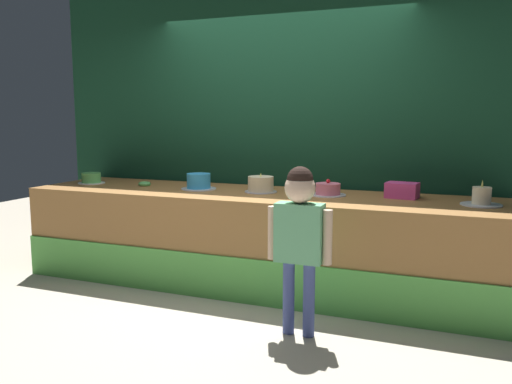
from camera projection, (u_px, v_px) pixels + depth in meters
The scene contains 11 objects.
ground_plane at pixel (236, 302), 4.41m from camera, with size 12.00×12.00×0.00m, color #BCB29E.
stage_platform at pixel (258, 239), 4.82m from camera, with size 4.34×1.04×0.85m.
curtain_backdrop at pixel (281, 126), 5.24m from camera, with size 5.00×0.08×2.86m, color #113823.
child_figure at pixel (300, 228), 3.64m from camera, with size 0.46×0.21×1.19m.
pink_box at pixel (402, 190), 4.46m from camera, with size 0.26×0.19×0.13m, color #E64697.
donut at pixel (145, 184), 5.25m from camera, with size 0.12×0.12×0.04m, color #59B259.
cake_far_left at pixel (91, 178), 5.43m from camera, with size 0.27×0.27×0.11m.
cake_left at pixel (199, 182), 5.00m from camera, with size 0.33×0.33×0.15m.
cake_center at pixel (261, 185), 4.80m from camera, with size 0.29×0.29×0.18m.
cake_right at pixel (328, 190), 4.61m from camera, with size 0.31×0.31×0.14m.
cake_far_right at pixel (482, 198), 4.10m from camera, with size 0.31×0.31×0.20m.
Camera 1 is at (1.73, -3.87, 1.53)m, focal length 37.27 mm.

